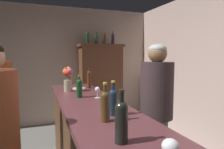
{
  "coord_description": "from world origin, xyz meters",
  "views": [
    {
      "loc": [
        0.06,
        -1.72,
        1.57
      ],
      "look_at": [
        0.97,
        0.75,
        1.33
      ],
      "focal_mm": 32.5,
      "sensor_mm": 36.0,
      "label": 1
    }
  ],
  "objects_px": {
    "wine_bottle_merlot": "(79,87)",
    "wine_bottle_chardonnay": "(105,104)",
    "wine_bottle_pinot": "(89,78)",
    "display_bottle_left": "(87,37)",
    "wine_bottle_syrah": "(121,119)",
    "display_bottle_center": "(104,38)",
    "wine_bottle_malbec": "(113,100)",
    "cheese_plate": "(79,88)",
    "bartender": "(156,112)",
    "display_bottle_midleft": "(96,39)",
    "wine_glass_front": "(97,90)",
    "wine_glass_mid": "(170,148)",
    "display_cabinet": "(101,82)",
    "flower_arrangement": "(68,77)",
    "display_bottle_midright": "(113,38)"
  },
  "relations": [
    {
      "from": "wine_bottle_merlot",
      "to": "wine_bottle_chardonnay",
      "type": "relative_size",
      "value": 0.89
    },
    {
      "from": "wine_bottle_pinot",
      "to": "display_bottle_center",
      "type": "height_order",
      "value": "display_bottle_center"
    },
    {
      "from": "bartender",
      "to": "wine_bottle_syrah",
      "type": "bearing_deg",
      "value": 43.85
    },
    {
      "from": "wine_bottle_merlot",
      "to": "wine_glass_front",
      "type": "height_order",
      "value": "wine_bottle_merlot"
    },
    {
      "from": "wine_bottle_malbec",
      "to": "wine_bottle_syrah",
      "type": "height_order",
      "value": "wine_bottle_syrah"
    },
    {
      "from": "wine_bottle_merlot",
      "to": "display_bottle_center",
      "type": "height_order",
      "value": "display_bottle_center"
    },
    {
      "from": "wine_bottle_malbec",
      "to": "wine_glass_mid",
      "type": "xyz_separation_m",
      "value": [
        -0.06,
        -0.88,
        -0.02
      ]
    },
    {
      "from": "display_bottle_midleft",
      "to": "display_bottle_midright",
      "type": "bearing_deg",
      "value": 0.0
    },
    {
      "from": "wine_bottle_malbec",
      "to": "cheese_plate",
      "type": "distance_m",
      "value": 1.49
    },
    {
      "from": "display_cabinet",
      "to": "wine_bottle_chardonnay",
      "type": "relative_size",
      "value": 5.96
    },
    {
      "from": "wine_bottle_pinot",
      "to": "display_bottle_left",
      "type": "relative_size",
      "value": 1.06
    },
    {
      "from": "wine_bottle_malbec",
      "to": "wine_bottle_chardonnay",
      "type": "xyz_separation_m",
      "value": [
        -0.12,
        -0.13,
        0.01
      ]
    },
    {
      "from": "cheese_plate",
      "to": "display_bottle_midright",
      "type": "bearing_deg",
      "value": 52.9
    },
    {
      "from": "bartender",
      "to": "wine_bottle_malbec",
      "type": "bearing_deg",
      "value": 23.82
    },
    {
      "from": "wine_bottle_syrah",
      "to": "display_bottle_left",
      "type": "bearing_deg",
      "value": 79.82
    },
    {
      "from": "display_bottle_center",
      "to": "wine_glass_front",
      "type": "bearing_deg",
      "value": -109.95
    },
    {
      "from": "wine_bottle_pinot",
      "to": "bartender",
      "type": "relative_size",
      "value": 0.2
    },
    {
      "from": "wine_glass_front",
      "to": "wine_bottle_merlot",
      "type": "bearing_deg",
      "value": 153.85
    },
    {
      "from": "wine_bottle_merlot",
      "to": "cheese_plate",
      "type": "xyz_separation_m",
      "value": [
        0.12,
        0.65,
        -0.12
      ]
    },
    {
      "from": "wine_bottle_pinot",
      "to": "display_bottle_left",
      "type": "height_order",
      "value": "display_bottle_left"
    },
    {
      "from": "flower_arrangement",
      "to": "display_bottle_midright",
      "type": "distance_m",
      "value": 2.18
    },
    {
      "from": "wine_bottle_chardonnay",
      "to": "display_cabinet",
      "type": "bearing_deg",
      "value": 73.63
    },
    {
      "from": "wine_bottle_syrah",
      "to": "wine_bottle_merlot",
      "type": "bearing_deg",
      "value": 89.18
    },
    {
      "from": "wine_bottle_merlot",
      "to": "bartender",
      "type": "bearing_deg",
      "value": -32.66
    },
    {
      "from": "display_cabinet",
      "to": "display_bottle_center",
      "type": "xyz_separation_m",
      "value": [
        0.08,
        -0.0,
        1.02
      ]
    },
    {
      "from": "display_bottle_midleft",
      "to": "wine_bottle_syrah",
      "type": "bearing_deg",
      "value": -103.48
    },
    {
      "from": "wine_bottle_syrah",
      "to": "cheese_plate",
      "type": "distance_m",
      "value": 2.03
    },
    {
      "from": "display_bottle_midright",
      "to": "bartender",
      "type": "distance_m",
      "value": 2.82
    },
    {
      "from": "wine_bottle_pinot",
      "to": "wine_glass_mid",
      "type": "relative_size",
      "value": 2.33
    },
    {
      "from": "display_cabinet",
      "to": "display_bottle_midleft",
      "type": "height_order",
      "value": "display_bottle_midleft"
    },
    {
      "from": "wine_bottle_chardonnay",
      "to": "wine_glass_mid",
      "type": "bearing_deg",
      "value": -85.42
    },
    {
      "from": "wine_bottle_chardonnay",
      "to": "wine_glass_front",
      "type": "height_order",
      "value": "wine_bottle_chardonnay"
    },
    {
      "from": "wine_bottle_chardonnay",
      "to": "display_bottle_midleft",
      "type": "xyz_separation_m",
      "value": [
        0.8,
        3.06,
        0.76
      ]
    },
    {
      "from": "wine_bottle_merlot",
      "to": "display_bottle_center",
      "type": "bearing_deg",
      "value": 64.52
    },
    {
      "from": "display_cabinet",
      "to": "cheese_plate",
      "type": "height_order",
      "value": "display_cabinet"
    },
    {
      "from": "wine_bottle_merlot",
      "to": "wine_bottle_chardonnay",
      "type": "bearing_deg",
      "value": -89.27
    },
    {
      "from": "wine_bottle_malbec",
      "to": "display_bottle_center",
      "type": "height_order",
      "value": "display_bottle_center"
    },
    {
      "from": "display_bottle_midleft",
      "to": "display_bottle_center",
      "type": "xyz_separation_m",
      "value": [
        0.18,
        -0.0,
        0.01
      ]
    },
    {
      "from": "bartender",
      "to": "display_bottle_left",
      "type": "bearing_deg",
      "value": -89.88
    },
    {
      "from": "display_bottle_left",
      "to": "bartender",
      "type": "height_order",
      "value": "display_bottle_left"
    },
    {
      "from": "wine_bottle_merlot",
      "to": "wine_bottle_chardonnay",
      "type": "distance_m",
      "value": 0.97
    },
    {
      "from": "wine_glass_front",
      "to": "bartender",
      "type": "distance_m",
      "value": 0.74
    },
    {
      "from": "wine_bottle_chardonnay",
      "to": "flower_arrangement",
      "type": "xyz_separation_m",
      "value": [
        -0.09,
        1.45,
        0.07
      ]
    },
    {
      "from": "wine_bottle_chardonnay",
      "to": "display_bottle_left",
      "type": "relative_size",
      "value": 0.96
    },
    {
      "from": "wine_bottle_pinot",
      "to": "bartender",
      "type": "height_order",
      "value": "bartender"
    },
    {
      "from": "flower_arrangement",
      "to": "bartender",
      "type": "distance_m",
      "value": 1.34
    },
    {
      "from": "wine_bottle_merlot",
      "to": "display_bottle_midleft",
      "type": "bearing_deg",
      "value": 68.78
    },
    {
      "from": "display_bottle_center",
      "to": "bartender",
      "type": "distance_m",
      "value": 2.79
    },
    {
      "from": "display_cabinet",
      "to": "wine_bottle_malbec",
      "type": "xyz_separation_m",
      "value": [
        -0.78,
        -2.92,
        0.24
      ]
    },
    {
      "from": "wine_bottle_chardonnay",
      "to": "display_bottle_center",
      "type": "bearing_deg",
      "value": 72.21
    }
  ]
}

